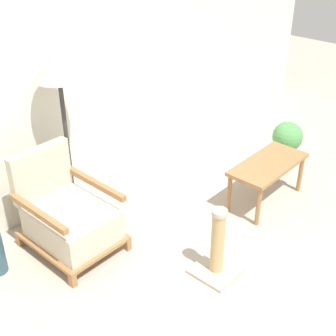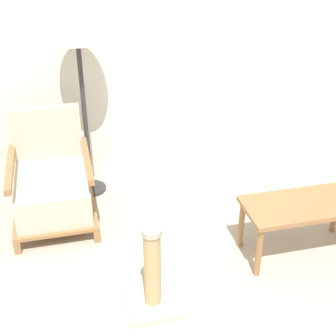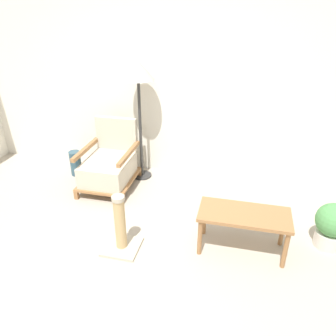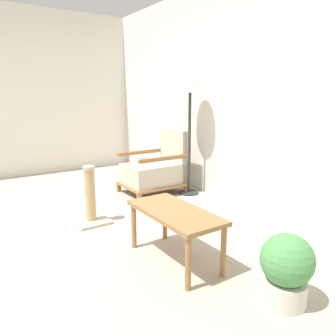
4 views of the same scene
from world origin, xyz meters
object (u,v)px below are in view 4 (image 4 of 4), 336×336
floor_lamp (190,91)px  vase (144,170)px  armchair (154,170)px  potted_plant (286,268)px  scratching_post (91,203)px  coffee_table (175,217)px

floor_lamp → vase: bearing=-169.8°
armchair → potted_plant: 2.68m
armchair → scratching_post: bearing=-62.9°
armchair → scratching_post: (0.58, -1.14, -0.09)m
vase → floor_lamp: bearing=10.2°
vase → potted_plant: 3.30m
floor_lamp → coffee_table: 2.13m
armchair → coffee_table: size_ratio=0.98×
floor_lamp → coffee_table: bearing=-40.9°
floor_lamp → potted_plant: (2.28, -0.96, -1.12)m
vase → scratching_post: (1.18, -1.33, 0.04)m
floor_lamp → armchair: bearing=-132.4°
coffee_table → vase: 2.58m
coffee_table → vase: (-2.35, 1.06, -0.20)m
coffee_table → potted_plant: 0.91m
vase → potted_plant: size_ratio=0.74×
coffee_table → vase: size_ratio=2.45×
floor_lamp → potted_plant: bearing=-22.9°
armchair → floor_lamp: 1.17m
coffee_table → potted_plant: (0.86, 0.27, -0.12)m
floor_lamp → vase: (-0.93, -0.17, -1.20)m
floor_lamp → vase: floor_lamp is taller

